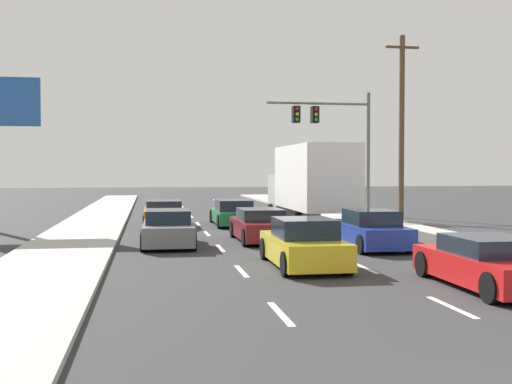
% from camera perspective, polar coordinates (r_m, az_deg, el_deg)
% --- Properties ---
extents(ground_plane, '(140.00, 140.00, 0.00)m').
position_cam_1_polar(ground_plane, '(30.10, -1.79, -3.10)').
color(ground_plane, '#333335').
extents(sidewalk_right, '(3.09, 80.00, 0.14)m').
position_cam_1_polar(sidewalk_right, '(27.12, 14.11, -3.57)').
color(sidewalk_right, '#B2AFA8').
rests_on(sidewalk_right, ground_plane).
extents(sidewalk_left, '(3.09, 80.00, 0.14)m').
position_cam_1_polar(sidewalk_left, '(24.98, -15.84, -4.06)').
color(sidewalk_left, '#B2AFA8').
rests_on(sidewalk_left, ground_plane).
extents(lane_markings, '(3.54, 57.00, 0.01)m').
position_cam_1_polar(lane_markings, '(29.30, -1.58, -3.24)').
color(lane_markings, silver).
rests_on(lane_markings, ground_plane).
extents(car_orange, '(1.97, 4.48, 1.23)m').
position_cam_1_polar(car_orange, '(30.55, -8.33, -1.96)').
color(car_orange, orange).
rests_on(car_orange, ground_plane).
extents(car_gray, '(1.90, 4.08, 1.28)m').
position_cam_1_polar(car_gray, '(22.41, -7.96, -3.35)').
color(car_gray, slate).
rests_on(car_gray, ground_plane).
extents(car_green, '(1.89, 4.62, 1.24)m').
position_cam_1_polar(car_green, '(30.59, -2.09, -1.95)').
color(car_green, '#196B38').
rests_on(car_green, ground_plane).
extents(car_maroon, '(1.85, 4.22, 1.22)m').
position_cam_1_polar(car_maroon, '(23.69, 0.38, -3.09)').
color(car_maroon, maroon).
rests_on(car_maroon, ground_plane).
extents(car_yellow, '(1.86, 4.23, 1.35)m').
position_cam_1_polar(car_yellow, '(17.49, 4.31, -4.79)').
color(car_yellow, yellow).
rests_on(car_yellow, ground_plane).
extents(box_truck, '(2.59, 8.56, 3.77)m').
position_cam_1_polar(box_truck, '(29.04, 4.94, 0.91)').
color(box_truck, white).
rests_on(box_truck, ground_plane).
extents(car_blue, '(1.87, 4.64, 1.32)m').
position_cam_1_polar(car_blue, '(22.12, 10.14, -3.43)').
color(car_blue, '#1E389E').
rests_on(car_blue, ground_plane).
extents(car_red, '(1.95, 4.36, 1.17)m').
position_cam_1_polar(car_red, '(15.32, 20.27, -6.10)').
color(car_red, red).
rests_on(car_red, ground_plane).
extents(traffic_signal_mast, '(6.17, 0.69, 7.20)m').
position_cam_1_polar(traffic_signal_mast, '(36.88, 6.53, 5.92)').
color(traffic_signal_mast, '#595B56').
rests_on(traffic_signal_mast, ground_plane).
extents(utility_pole_mid, '(1.80, 0.28, 9.62)m').
position_cam_1_polar(utility_pole_mid, '(33.72, 13.02, 5.81)').
color(utility_pole_mid, brown).
rests_on(utility_pole_mid, ground_plane).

